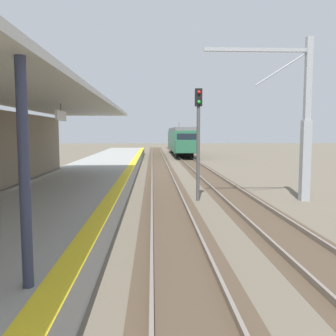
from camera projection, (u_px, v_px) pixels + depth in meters
name	position (u px, v px, depth m)	size (l,w,h in m)	color
station_platform	(68.00, 196.00, 15.98)	(5.00, 80.00, 0.91)	#999993
track_pair_nearest_platform	(165.00, 190.00, 20.18)	(2.34, 120.00, 0.16)	#4C3D2D
track_pair_middle	(226.00, 189.00, 20.33)	(2.34, 120.00, 0.16)	#4C3D2D
approaching_train	(181.00, 140.00, 52.13)	(2.93, 19.60, 4.76)	#286647
rail_signal_post	(198.00, 133.00, 16.95)	(0.32, 0.34, 5.20)	#4C4C4C
catenary_pylon_far_side	(300.00, 124.00, 16.88)	(5.00, 0.40, 7.50)	#9EA3A8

